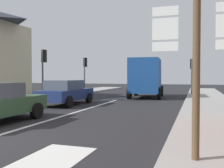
# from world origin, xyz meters

# --- Properties ---
(ground_plane) EXTENTS (80.00, 80.00, 0.00)m
(ground_plane) POSITION_xyz_m (0.00, 10.00, 0.00)
(ground_plane) COLOR #232326
(sidewalk_right) EXTENTS (2.95, 44.00, 0.14)m
(sidewalk_right) POSITION_xyz_m (6.18, 8.00, 0.07)
(sidewalk_right) COLOR #9E9B96
(sidewalk_right) RESTS_ON ground
(sidewalk_left) EXTENTS (2.95, 44.00, 0.14)m
(sidewalk_left) POSITION_xyz_m (-6.18, 8.00, 0.07)
(sidewalk_left) COLOR #9E9B96
(sidewalk_left) RESTS_ON ground
(lane_centre_stripe) EXTENTS (0.16, 12.00, 0.01)m
(lane_centre_stripe) POSITION_xyz_m (0.00, 6.00, 0.01)
(lane_centre_stripe) COLOR silver
(lane_centre_stripe) RESTS_ON ground
(lane_turn_arrow) EXTENTS (1.20, 2.20, 0.01)m
(lane_turn_arrow) POSITION_xyz_m (2.59, -1.00, 0.01)
(lane_turn_arrow) COLOR silver
(lane_turn_arrow) RESTS_ON ground
(sedan_far) EXTENTS (1.99, 4.21, 1.47)m
(sedan_far) POSITION_xyz_m (-1.98, 8.19, 0.76)
(sedan_far) COLOR navy
(sedan_far) RESTS_ON ground
(delivery_truck) EXTENTS (2.79, 5.14, 3.05)m
(delivery_truck) POSITION_xyz_m (1.61, 14.83, 1.65)
(delivery_truck) COLOR #19478C
(delivery_truck) RESTS_ON ground
(route_sign_post) EXTENTS (1.66, 0.14, 3.20)m
(route_sign_post) POSITION_xyz_m (5.38, -0.44, 1.91)
(route_sign_post) COLOR brown
(route_sign_post) RESTS_ON ground
(traffic_light_far_left) EXTENTS (0.30, 0.49, 3.53)m
(traffic_light_far_left) POSITION_xyz_m (-5.01, 17.75, 2.61)
(traffic_light_far_left) COLOR #47474C
(traffic_light_far_left) RESTS_ON ground
(traffic_light_far_right) EXTENTS (0.30, 0.49, 3.28)m
(traffic_light_far_right) POSITION_xyz_m (5.01, 18.99, 2.43)
(traffic_light_far_right) COLOR #47474C
(traffic_light_far_right) RESTS_ON ground
(traffic_light_near_left) EXTENTS (0.30, 0.49, 3.60)m
(traffic_light_near_left) POSITION_xyz_m (-5.01, 10.53, 2.67)
(traffic_light_near_left) COLOR #47474C
(traffic_light_near_left) RESTS_ON ground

